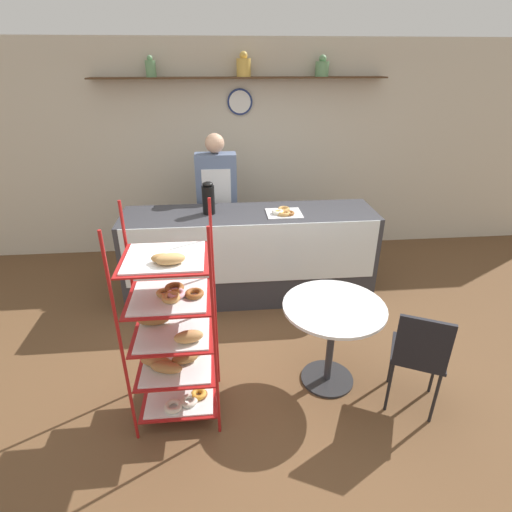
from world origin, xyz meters
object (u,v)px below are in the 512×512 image
pastry_rack (174,334)px  coffee_carafe (208,198)px  donut_tray_counter (283,212)px  person_worker (217,202)px  cafe_chair (420,352)px  cafe_table (333,325)px

pastry_rack → coffee_carafe: size_ratio=4.77×
pastry_rack → donut_tray_counter: bearing=57.0°
person_worker → cafe_chair: (1.43, -2.38, -0.39)m
pastry_rack → donut_tray_counter: 1.88m
person_worker → cafe_table: (0.88, -2.02, -0.37)m
person_worker → donut_tray_counter: person_worker is taller
cafe_table → coffee_carafe: coffee_carafe is taller
pastry_rack → coffee_carafe: pastry_rack is taller
pastry_rack → cafe_chair: (1.76, -0.17, -0.16)m
person_worker → cafe_table: size_ratio=2.16×
pastry_rack → cafe_chair: size_ratio=1.81×
person_worker → coffee_carafe: person_worker is taller
pastry_rack → coffee_carafe: 1.74m
person_worker → cafe_chair: person_worker is taller
pastry_rack → cafe_chair: bearing=-5.4°
cafe_chair → coffee_carafe: size_ratio=2.63×
person_worker → donut_tray_counter: (0.68, -0.66, 0.08)m
person_worker → coffee_carafe: bearing=-98.8°
cafe_table → donut_tray_counter: donut_tray_counter is taller
cafe_chair → pastry_rack: bearing=20.7°
pastry_rack → person_worker: 2.25m
cafe_chair → cafe_table: bearing=-7.4°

